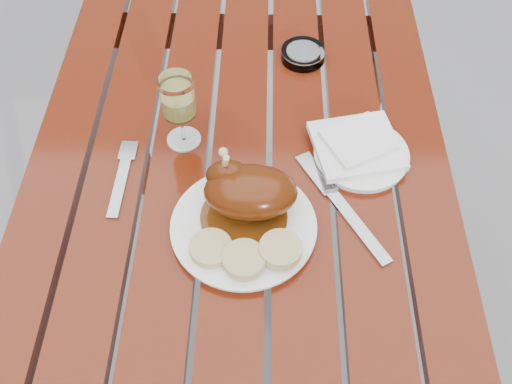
% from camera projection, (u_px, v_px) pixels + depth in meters
% --- Properties ---
extents(ground, '(60.00, 60.00, 0.00)m').
position_uv_depth(ground, '(244.00, 343.00, 1.65)').
color(ground, slate).
rests_on(ground, ground).
extents(table, '(0.80, 1.20, 0.75)m').
position_uv_depth(table, '(242.00, 281.00, 1.35)').
color(table, '#671F0C').
rests_on(table, ground).
extents(dinner_plate, '(0.32, 0.32, 0.02)m').
position_uv_depth(dinner_plate, '(244.00, 227.00, 0.98)').
color(dinner_plate, white).
rests_on(dinner_plate, table).
extents(roast_duck, '(0.17, 0.15, 0.12)m').
position_uv_depth(roast_duck, '(247.00, 191.00, 0.97)').
color(roast_duck, '#522609').
rests_on(roast_duck, dinner_plate).
extents(bread_dumplings, '(0.19, 0.09, 0.02)m').
position_uv_depth(bread_dumplings, '(245.00, 252.00, 0.93)').
color(bread_dumplings, tan).
rests_on(bread_dumplings, dinner_plate).
extents(wine_glass, '(0.08, 0.08, 0.16)m').
position_uv_depth(wine_glass, '(180.00, 112.00, 1.05)').
color(wine_glass, '#C8BF5A').
rests_on(wine_glass, table).
extents(side_plate, '(0.23, 0.23, 0.01)m').
position_uv_depth(side_plate, '(361.00, 155.00, 1.08)').
color(side_plate, white).
rests_on(side_plate, table).
extents(napkin, '(0.19, 0.18, 0.01)m').
position_uv_depth(napkin, '(356.00, 146.00, 1.08)').
color(napkin, white).
rests_on(napkin, side_plate).
extents(ashtray, '(0.13, 0.13, 0.02)m').
position_uv_depth(ashtray, '(303.00, 54.00, 1.25)').
color(ashtray, '#B2B7BC').
rests_on(ashtray, table).
extents(fork, '(0.02, 0.17, 0.01)m').
position_uv_depth(fork, '(121.00, 181.00, 1.05)').
color(fork, gray).
rests_on(fork, table).
extents(knife, '(0.14, 0.21, 0.01)m').
position_uv_depth(knife, '(348.00, 214.00, 1.01)').
color(knife, gray).
rests_on(knife, table).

